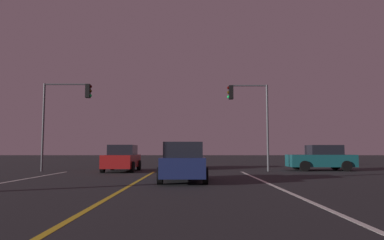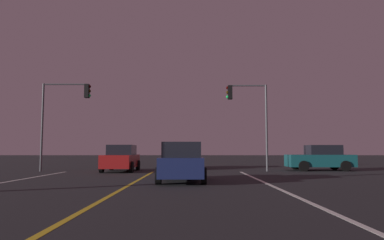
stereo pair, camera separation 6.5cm
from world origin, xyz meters
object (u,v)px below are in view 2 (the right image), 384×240
(car_crossing_side, at_px, (321,158))
(car_oncoming, at_px, (122,159))
(car_ahead_far, at_px, (187,157))
(traffic_light_near_left, at_px, (66,106))
(car_lead_same_lane, at_px, (183,163))
(traffic_light_near_right, at_px, (248,107))

(car_crossing_side, relative_size, car_oncoming, 1.00)
(car_ahead_far, xyz_separation_m, traffic_light_near_left, (-7.85, -3.82, 3.42))
(car_lead_same_lane, relative_size, traffic_light_near_left, 0.75)
(car_ahead_far, distance_m, traffic_light_near_left, 9.38)
(car_oncoming, xyz_separation_m, traffic_light_near_right, (8.21, -0.03, 3.33))
(traffic_light_near_right, xyz_separation_m, traffic_light_near_left, (-11.93, 0.00, 0.09))
(car_ahead_far, relative_size, traffic_light_near_left, 0.75)
(car_crossing_side, bearing_deg, traffic_light_near_left, 3.14)
(car_oncoming, height_order, traffic_light_near_left, traffic_light_near_left)
(car_crossing_side, relative_size, traffic_light_near_left, 0.75)
(car_lead_same_lane, relative_size, traffic_light_near_right, 0.76)
(car_oncoming, xyz_separation_m, car_ahead_far, (4.14, 3.80, 0.00))
(car_oncoming, distance_m, traffic_light_near_left, 5.04)
(car_crossing_side, distance_m, car_oncoming, 13.23)
(car_ahead_far, bearing_deg, traffic_light_near_right, -133.19)
(car_oncoming, distance_m, car_ahead_far, 5.62)
(car_oncoming, xyz_separation_m, traffic_light_near_left, (-3.71, -0.03, 3.42))
(traffic_light_near_right, bearing_deg, car_oncoming, -0.20)
(traffic_light_near_left, bearing_deg, car_ahead_far, 25.97)
(car_lead_same_lane, bearing_deg, traffic_light_near_left, 46.17)
(traffic_light_near_right, bearing_deg, car_lead_same_lane, 61.65)
(car_oncoming, relative_size, traffic_light_near_left, 0.75)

